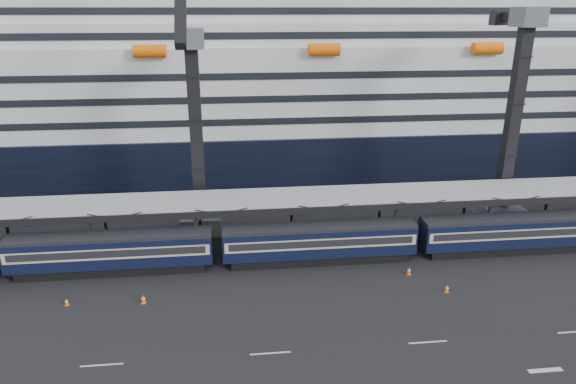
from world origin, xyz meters
The scene contains 11 objects.
ground centered at (0.00, 0.00, 0.00)m, with size 260.00×260.00×0.00m, color black.
lane_markings centered at (8.15, -5.23, 0.01)m, with size 111.00×4.27×0.02m.
train centered at (-4.65, 10.00, 2.20)m, with size 133.05×3.00×4.05m.
canopy centered at (0.00, 14.00, 5.25)m, with size 130.00×6.25×5.53m.
cruise_ship centered at (-1.08, 45.99, 12.34)m, with size 214.09×28.84×34.00m.
crane_dark_near centered at (-20.00, 18.59, 11.93)m, with size 4.50×17.75×35.08m.
crane_dark_mid centered at (15.00, 17.59, 13.36)m, with size 4.50×18.24×39.64m.
traffic_cone_b centered at (-30.75, 4.37, 0.34)m, with size 0.34×0.34×0.69m.
traffic_cone_c centered at (-24.29, 4.00, 0.41)m, with size 0.42×0.42×0.83m.
traffic_cone_d centered at (2.32, 2.85, 0.38)m, with size 0.38×0.38×0.77m.
traffic_cone_e centered at (0.03, 6.36, 0.39)m, with size 0.39×0.39×0.78m.
Camera 1 is at (-16.17, -35.35, 23.91)m, focal length 32.00 mm.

